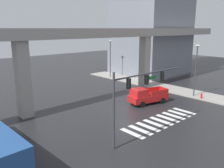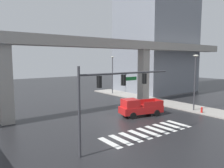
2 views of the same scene
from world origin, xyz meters
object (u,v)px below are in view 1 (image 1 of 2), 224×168
at_px(traffic_signal_mast, 137,88).
at_px(street_lamp_mid_block, 149,59).
at_px(fire_hydrant, 201,96).
at_px(pickup_truck, 146,96).
at_px(street_lamp_near_corner, 196,65).
at_px(street_lamp_far_north, 110,54).

relative_size(traffic_signal_mast, street_lamp_mid_block, 1.20).
distance_m(street_lamp_mid_block, fire_hydrant, 10.41).
height_order(pickup_truck, fire_hydrant, pickup_truck).
height_order(traffic_signal_mast, street_lamp_near_corner, street_lamp_near_corner).
height_order(street_lamp_near_corner, fire_hydrant, street_lamp_near_corner).
distance_m(traffic_signal_mast, street_lamp_mid_block, 19.23).
bearing_deg(street_lamp_far_north, street_lamp_mid_block, -90.00).
xyz_separation_m(traffic_signal_mast, street_lamp_near_corner, (15.51, 3.18, 0.01)).
bearing_deg(pickup_truck, street_lamp_far_north, 64.05).
bearing_deg(street_lamp_mid_block, pickup_truck, -142.04).
distance_m(street_lamp_near_corner, fire_hydrant, 4.36).
bearing_deg(street_lamp_near_corner, pickup_truck, 161.37).
height_order(traffic_signal_mast, street_lamp_mid_block, street_lamp_mid_block).
bearing_deg(street_lamp_far_north, street_lamp_near_corner, -90.00).
height_order(street_lamp_near_corner, street_lamp_far_north, same).
xyz_separation_m(pickup_truck, fire_hydrant, (6.93, -3.83, -0.56)).
relative_size(pickup_truck, street_lamp_far_north, 0.75).
distance_m(pickup_truck, traffic_signal_mast, 10.56).
bearing_deg(fire_hydrant, street_lamp_far_north, 88.79).
bearing_deg(traffic_signal_mast, pickup_truck, 34.62).
bearing_deg(fire_hydrant, street_lamp_mid_block, 87.60).
relative_size(traffic_signal_mast, street_lamp_far_north, 1.20).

